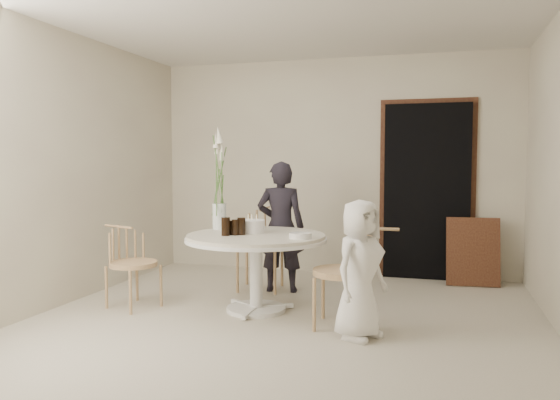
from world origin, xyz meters
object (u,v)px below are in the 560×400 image
(chair_far, at_px, (263,236))
(flower_vase, at_px, (219,190))
(table, at_px, (256,246))
(girl, at_px, (281,227))
(birthday_cake, at_px, (252,226))
(boy, at_px, (360,269))
(chair_right, at_px, (357,262))
(chair_left, at_px, (126,254))

(chair_far, bearing_deg, flower_vase, -113.55)
(table, bearing_deg, chair_far, 104.55)
(chair_far, height_order, flower_vase, flower_vase)
(girl, height_order, birthday_cake, girl)
(table, height_order, flower_vase, flower_vase)
(boy, bearing_deg, birthday_cake, 89.10)
(chair_far, relative_size, chair_right, 1.03)
(girl, distance_m, flower_vase, 0.85)
(flower_vase, bearing_deg, chair_left, -150.92)
(chair_far, relative_size, girl, 0.63)
(table, height_order, birthday_cake, birthday_cake)
(table, distance_m, birthday_cake, 0.22)
(girl, distance_m, boy, 1.72)
(flower_vase, bearing_deg, chair_right, -19.71)
(girl, bearing_deg, chair_far, -37.97)
(birthday_cake, bearing_deg, chair_left, -166.81)
(chair_far, bearing_deg, boy, -54.48)
(girl, height_order, boy, girl)
(table, height_order, girl, girl)
(chair_left, bearing_deg, birthday_cake, -56.25)
(chair_right, distance_m, boy, 0.27)
(table, distance_m, girl, 0.84)
(chair_far, distance_m, girl, 0.32)
(flower_vase, bearing_deg, table, -29.14)
(chair_far, relative_size, birthday_cake, 3.50)
(boy, bearing_deg, chair_far, 69.08)
(chair_right, xyz_separation_m, chair_left, (-2.26, 0.08, -0.05))
(chair_far, xyz_separation_m, girl, (0.25, -0.14, 0.13))
(chair_far, height_order, girl, girl)
(chair_far, bearing_deg, chair_left, -137.42)
(chair_left, xyz_separation_m, birthday_cake, (1.20, 0.28, 0.28))
(chair_right, relative_size, chair_left, 1.10)
(chair_right, xyz_separation_m, flower_vase, (-1.46, 0.52, 0.56))
(table, height_order, boy, boy)
(girl, bearing_deg, flower_vase, 40.82)
(chair_far, xyz_separation_m, birthday_cake, (0.17, -0.87, 0.21))
(girl, bearing_deg, table, 81.29)
(flower_vase, bearing_deg, birthday_cake, -22.23)
(chair_left, height_order, flower_vase, flower_vase)
(girl, relative_size, birthday_cake, 5.53)
(chair_far, bearing_deg, birthday_cake, -84.40)
(boy, bearing_deg, chair_right, 42.03)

